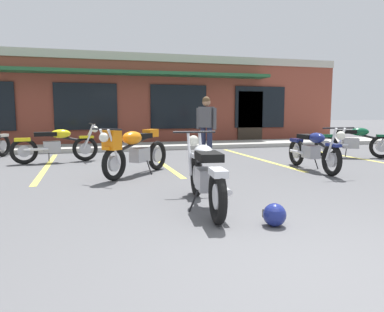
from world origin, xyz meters
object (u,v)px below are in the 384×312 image
at_px(motorcycle_red_sportbike, 355,141).
at_px(motorcycle_green_cafe_racer, 134,149).
at_px(helmet_on_pavement, 274,215).
at_px(person_in_shorts_foreground, 206,123).
at_px(motorcycle_silver_naked, 313,149).
at_px(motorcycle_foreground_classic, 205,173).
at_px(motorcycle_blue_standard, 56,144).

bearing_deg(motorcycle_red_sportbike, motorcycle_green_cafe_racer, -169.04).
distance_m(motorcycle_red_sportbike, helmet_on_pavement, 7.07).
bearing_deg(person_in_shorts_foreground, motorcycle_silver_naked, -59.97).
bearing_deg(motorcycle_foreground_classic, motorcycle_blue_standard, 113.45).
relative_size(motorcycle_foreground_classic, motorcycle_red_sportbike, 1.08).
distance_m(motorcycle_red_sportbike, motorcycle_silver_naked, 2.90).
height_order(motorcycle_foreground_classic, motorcycle_green_cafe_racer, same).
bearing_deg(motorcycle_green_cafe_racer, helmet_on_pavement, -73.30).
distance_m(motorcycle_blue_standard, motorcycle_green_cafe_racer, 2.94).
xyz_separation_m(motorcycle_red_sportbike, person_in_shorts_foreground, (-3.95, 1.06, 0.49)).
height_order(motorcycle_foreground_classic, person_in_shorts_foreground, person_in_shorts_foreground).
relative_size(motorcycle_silver_naked, helmet_on_pavement, 8.11).
bearing_deg(helmet_on_pavement, person_in_shorts_foreground, 79.07).
bearing_deg(motorcycle_blue_standard, motorcycle_green_cafe_racer, -56.41).
bearing_deg(motorcycle_green_cafe_racer, motorcycle_foreground_classic, -77.33).
relative_size(motorcycle_blue_standard, motorcycle_green_cafe_racer, 1.25).
height_order(motorcycle_red_sportbike, helmet_on_pavement, motorcycle_red_sportbike).
relative_size(motorcycle_foreground_classic, motorcycle_green_cafe_racer, 1.26).
distance_m(motorcycle_blue_standard, person_in_shorts_foreground, 3.92).
bearing_deg(motorcycle_red_sportbike, motorcycle_silver_naked, -146.12).
bearing_deg(person_in_shorts_foreground, motorcycle_blue_standard, 177.25).
xyz_separation_m(motorcycle_silver_naked, motorcycle_blue_standard, (-5.43, 2.86, 0.00)).
bearing_deg(helmet_on_pavement, motorcycle_foreground_classic, 116.90).
bearing_deg(motorcycle_red_sportbike, motorcycle_blue_standard, 170.94).
xyz_separation_m(motorcycle_blue_standard, person_in_shorts_foreground, (3.88, -0.19, 0.49)).
relative_size(motorcycle_red_sportbike, person_in_shorts_foreground, 1.16).
bearing_deg(person_in_shorts_foreground, motorcycle_red_sportbike, -15.05).
height_order(motorcycle_red_sportbike, motorcycle_blue_standard, same).
xyz_separation_m(motorcycle_red_sportbike, motorcycle_silver_naked, (-2.41, -1.62, 0.00)).
height_order(person_in_shorts_foreground, helmet_on_pavement, person_in_shorts_foreground).
bearing_deg(motorcycle_silver_naked, motorcycle_green_cafe_racer, 173.80).
bearing_deg(motorcycle_blue_standard, helmet_on_pavement, -65.99).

